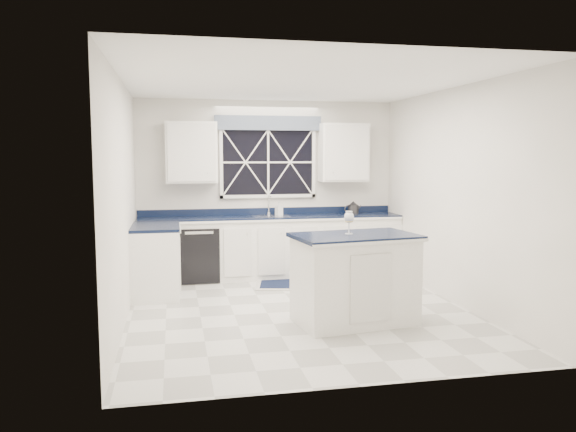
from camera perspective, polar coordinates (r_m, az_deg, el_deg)
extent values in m
plane|color=silver|center=(6.81, 1.16, -9.64)|extent=(4.50, 4.50, 0.00)
cube|color=beige|center=(8.78, -2.07, 2.87)|extent=(4.00, 0.10, 2.70)
cube|color=white|center=(8.59, -1.71, -3.26)|extent=(3.98, 0.60, 0.90)
cube|color=white|center=(7.68, -13.30, -4.55)|extent=(0.60, 1.00, 0.90)
cube|color=black|center=(8.52, -1.73, -0.14)|extent=(3.98, 0.64, 0.04)
cube|color=black|center=(8.48, -9.08, -3.73)|extent=(0.60, 0.58, 0.82)
cube|color=black|center=(8.74, -2.05, 5.47)|extent=(1.40, 0.02, 1.00)
cube|color=slate|center=(8.69, -2.00, 9.43)|extent=(1.65, 0.04, 0.22)
cube|color=white|center=(8.48, -9.80, 6.38)|extent=(0.75, 0.34, 0.90)
cube|color=white|center=(8.87, 5.65, 6.43)|extent=(0.75, 0.34, 0.90)
cylinder|color=silver|center=(8.73, -1.97, 0.28)|extent=(0.05, 0.05, 0.04)
cylinder|color=silver|center=(8.72, -1.98, 1.20)|extent=(0.02, 0.02, 0.28)
cylinder|color=silver|center=(8.62, -1.88, 2.00)|extent=(0.02, 0.18, 0.02)
cube|color=white|center=(6.30, 6.78, -6.54)|extent=(1.36, 0.91, 0.95)
cube|color=black|center=(6.21, 6.84, -2.06)|extent=(1.43, 0.98, 0.04)
cube|color=#B4B4AF|center=(8.15, 1.00, -6.95)|extent=(1.33, 0.97, 0.01)
cube|color=#101736|center=(8.15, 1.00, -6.88)|extent=(1.17, 0.81, 0.01)
cylinder|color=#29292B|center=(8.89, 6.64, 0.67)|extent=(0.18, 0.18, 0.14)
cone|color=#29292B|center=(8.88, 6.65, 1.32)|extent=(0.15, 0.15, 0.06)
torus|color=#29292B|center=(8.86, 6.11, 0.72)|extent=(0.12, 0.02, 0.12)
cylinder|color=#29292B|center=(8.93, 7.24, 0.82)|extent=(0.07, 0.02, 0.09)
cylinder|color=white|center=(6.23, 6.20, -1.79)|extent=(0.08, 0.08, 0.01)
cylinder|color=white|center=(6.22, 6.21, -1.15)|extent=(0.01, 0.01, 0.13)
ellipsoid|color=white|center=(6.21, 6.22, -0.12)|extent=(0.11, 0.11, 0.13)
cylinder|color=#D3B970|center=(6.21, 6.22, -0.34)|extent=(0.09, 0.09, 0.06)
imported|color=silver|center=(8.68, -0.93, 0.79)|extent=(0.12, 0.12, 0.20)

